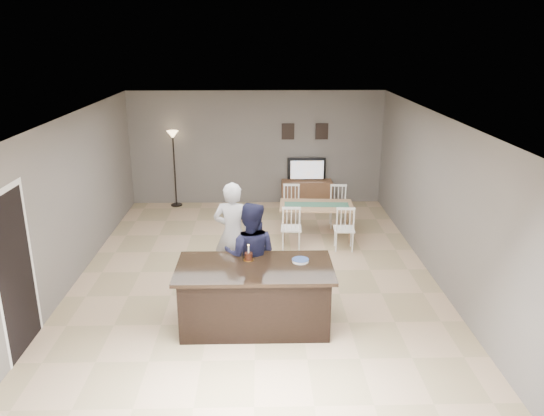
{
  "coord_description": "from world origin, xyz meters",
  "views": [
    {
      "loc": [
        0.08,
        -8.43,
        3.9
      ],
      "look_at": [
        0.27,
        -0.3,
        1.25
      ],
      "focal_mm": 35.0,
      "sensor_mm": 36.0,
      "label": 1
    }
  ],
  "objects_px": {
    "woman": "(233,234)",
    "plate_stack": "(300,260)",
    "floor_lamp": "(173,148)",
    "tv_console": "(307,193)",
    "birthday_cake": "(249,256)",
    "dining_table": "(316,210)",
    "kitchen_island": "(255,296)",
    "television": "(307,169)",
    "man": "(251,256)"
  },
  "relations": [
    {
      "from": "woman",
      "to": "floor_lamp",
      "type": "distance_m",
      "value": 4.56
    },
    {
      "from": "kitchen_island",
      "to": "woman",
      "type": "bearing_deg",
      "value": 104.93
    },
    {
      "from": "kitchen_island",
      "to": "plate_stack",
      "type": "height_order",
      "value": "plate_stack"
    },
    {
      "from": "tv_console",
      "to": "floor_lamp",
      "type": "xyz_separation_m",
      "value": [
        -3.13,
        0.02,
        1.1
      ]
    },
    {
      "from": "tv_console",
      "to": "woman",
      "type": "relative_size",
      "value": 0.7
    },
    {
      "from": "woman",
      "to": "birthday_cake",
      "type": "distance_m",
      "value": 1.16
    },
    {
      "from": "kitchen_island",
      "to": "plate_stack",
      "type": "distance_m",
      "value": 0.8
    },
    {
      "from": "television",
      "to": "dining_table",
      "type": "xyz_separation_m",
      "value": [
        0.01,
        -2.22,
        -0.3
      ]
    },
    {
      "from": "dining_table",
      "to": "woman",
      "type": "bearing_deg",
      "value": -123.73
    },
    {
      "from": "woman",
      "to": "plate_stack",
      "type": "xyz_separation_m",
      "value": [
        1.0,
        -1.21,
        0.06
      ]
    },
    {
      "from": "woman",
      "to": "birthday_cake",
      "type": "bearing_deg",
      "value": 115.69
    },
    {
      "from": "man",
      "to": "floor_lamp",
      "type": "bearing_deg",
      "value": -61.2
    },
    {
      "from": "television",
      "to": "dining_table",
      "type": "relative_size",
      "value": 0.53
    },
    {
      "from": "dining_table",
      "to": "floor_lamp",
      "type": "bearing_deg",
      "value": 148.78
    },
    {
      "from": "tv_console",
      "to": "floor_lamp",
      "type": "height_order",
      "value": "floor_lamp"
    },
    {
      "from": "tv_console",
      "to": "dining_table",
      "type": "height_order",
      "value": "dining_table"
    },
    {
      "from": "television",
      "to": "man",
      "type": "xyz_separation_m",
      "value": [
        -1.26,
        -5.09,
        -0.04
      ]
    },
    {
      "from": "woman",
      "to": "birthday_cake",
      "type": "height_order",
      "value": "woman"
    },
    {
      "from": "tv_console",
      "to": "plate_stack",
      "type": "relative_size",
      "value": 5.04
    },
    {
      "from": "kitchen_island",
      "to": "plate_stack",
      "type": "bearing_deg",
      "value": 12.78
    },
    {
      "from": "kitchen_island",
      "to": "television",
      "type": "distance_m",
      "value": 5.78
    },
    {
      "from": "tv_console",
      "to": "woman",
      "type": "xyz_separation_m",
      "value": [
        -1.56,
        -4.22,
        0.56
      ]
    },
    {
      "from": "tv_console",
      "to": "birthday_cake",
      "type": "height_order",
      "value": "birthday_cake"
    },
    {
      "from": "floor_lamp",
      "to": "tv_console",
      "type": "bearing_deg",
      "value": -0.37
    },
    {
      "from": "birthday_cake",
      "to": "floor_lamp",
      "type": "distance_m",
      "value": 5.69
    },
    {
      "from": "plate_stack",
      "to": "tv_console",
      "type": "bearing_deg",
      "value": 84.09
    },
    {
      "from": "kitchen_island",
      "to": "man",
      "type": "height_order",
      "value": "man"
    },
    {
      "from": "television",
      "to": "floor_lamp",
      "type": "distance_m",
      "value": 3.18
    },
    {
      "from": "man",
      "to": "floor_lamp",
      "type": "xyz_separation_m",
      "value": [
        -1.87,
        5.04,
        0.58
      ]
    },
    {
      "from": "birthday_cake",
      "to": "plate_stack",
      "type": "bearing_deg",
      "value": -6.22
    },
    {
      "from": "kitchen_island",
      "to": "floor_lamp",
      "type": "relative_size",
      "value": 1.19
    },
    {
      "from": "kitchen_island",
      "to": "birthday_cake",
      "type": "height_order",
      "value": "birthday_cake"
    },
    {
      "from": "television",
      "to": "dining_table",
      "type": "distance_m",
      "value": 2.24
    },
    {
      "from": "tv_console",
      "to": "television",
      "type": "distance_m",
      "value": 0.57
    },
    {
      "from": "kitchen_island",
      "to": "tv_console",
      "type": "relative_size",
      "value": 1.79
    },
    {
      "from": "dining_table",
      "to": "floor_lamp",
      "type": "relative_size",
      "value": 0.95
    },
    {
      "from": "kitchen_island",
      "to": "television",
      "type": "relative_size",
      "value": 2.35
    },
    {
      "from": "man",
      "to": "woman",
      "type": "bearing_deg",
      "value": -61.24
    },
    {
      "from": "man",
      "to": "dining_table",
      "type": "xyz_separation_m",
      "value": [
        1.27,
        2.87,
        -0.25
      ]
    },
    {
      "from": "birthday_cake",
      "to": "plate_stack",
      "type": "height_order",
      "value": "birthday_cake"
    },
    {
      "from": "plate_stack",
      "to": "kitchen_island",
      "type": "bearing_deg",
      "value": -167.22
    },
    {
      "from": "television",
      "to": "birthday_cake",
      "type": "bearing_deg",
      "value": 76.65
    },
    {
      "from": "plate_stack",
      "to": "man",
      "type": "bearing_deg",
      "value": 149.98
    },
    {
      "from": "birthday_cake",
      "to": "dining_table",
      "type": "xyz_separation_m",
      "value": [
        1.29,
        3.2,
        -0.39
      ]
    },
    {
      "from": "kitchen_island",
      "to": "tv_console",
      "type": "height_order",
      "value": "kitchen_island"
    },
    {
      "from": "plate_stack",
      "to": "floor_lamp",
      "type": "distance_m",
      "value": 6.04
    },
    {
      "from": "woman",
      "to": "birthday_cake",
      "type": "relative_size",
      "value": 7.27
    },
    {
      "from": "man",
      "to": "plate_stack",
      "type": "relative_size",
      "value": 6.89
    },
    {
      "from": "woman",
      "to": "tv_console",
      "type": "bearing_deg",
      "value": -98.31
    },
    {
      "from": "birthday_cake",
      "to": "floor_lamp",
      "type": "relative_size",
      "value": 0.13
    }
  ]
}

